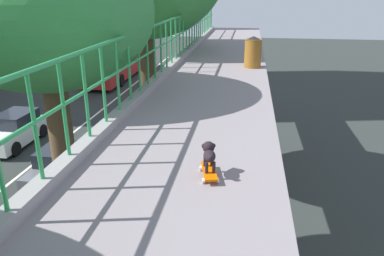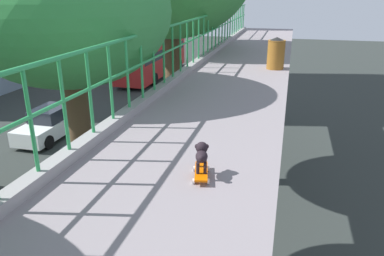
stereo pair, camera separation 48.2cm
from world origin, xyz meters
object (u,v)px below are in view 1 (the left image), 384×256
at_px(small_dog, 209,153).
at_px(city_bus, 118,57).
at_px(litter_bin, 253,52).
at_px(toy_skateboard, 209,171).
at_px(car_grey_fifth, 64,162).
at_px(car_white_sixth, 15,130).

bearing_deg(small_dog, city_bus, 111.76).
bearing_deg(small_dog, litter_bin, 85.69).
bearing_deg(city_bus, litter_bin, -61.37).
bearing_deg(toy_skateboard, city_bus, 111.74).
xyz_separation_m(car_grey_fifth, city_bus, (-3.96, 17.98, 1.16)).
relative_size(car_grey_fifth, litter_bin, 4.94).
bearing_deg(car_grey_fifth, car_white_sixth, 144.79).
bearing_deg(litter_bin, small_dog, -94.31).
distance_m(car_grey_fifth, car_white_sixth, 4.86).
xyz_separation_m(city_bus, litter_bin, (11.22, -20.55, 3.84)).
bearing_deg(small_dog, toy_skateboard, -80.58).
relative_size(car_grey_fifth, toy_skateboard, 8.45).
xyz_separation_m(car_white_sixth, litter_bin, (11.24, -5.38, 4.89)).
bearing_deg(car_grey_fifth, small_dog, -52.77).
bearing_deg(city_bus, car_white_sixth, -90.07).
bearing_deg(toy_skateboard, small_dog, 99.42).
relative_size(toy_skateboard, litter_bin, 0.58).
height_order(car_white_sixth, city_bus, city_bus).
height_order(car_white_sixth, toy_skateboard, toy_skateboard).
relative_size(toy_skateboard, small_dog, 1.43).
height_order(car_grey_fifth, small_dog, small_dog).
xyz_separation_m(toy_skateboard, small_dog, (-0.01, 0.05, 0.20)).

